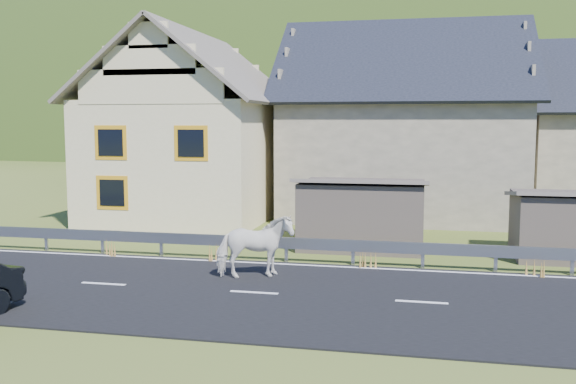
# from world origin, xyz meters

# --- Properties ---
(ground) EXTENTS (160.00, 160.00, 0.00)m
(ground) POSITION_xyz_m (0.00, 0.00, 0.00)
(ground) COLOR #354815
(ground) RESTS_ON ground
(road) EXTENTS (60.00, 7.00, 0.04)m
(road) POSITION_xyz_m (0.00, 0.00, 0.02)
(road) COLOR black
(road) RESTS_ON ground
(lane_markings) EXTENTS (60.00, 6.60, 0.01)m
(lane_markings) POSITION_xyz_m (0.00, 0.00, 0.04)
(lane_markings) COLOR silver
(lane_markings) RESTS_ON road
(guardrail) EXTENTS (28.10, 0.09, 0.75)m
(guardrail) POSITION_xyz_m (-0.00, 3.68, 0.56)
(guardrail) COLOR #93969B
(guardrail) RESTS_ON ground
(shed_left) EXTENTS (4.30, 3.30, 2.40)m
(shed_left) POSITION_xyz_m (-2.00, 6.50, 1.10)
(shed_left) COLOR brown
(shed_left) RESTS_ON ground
(shed_right) EXTENTS (3.80, 2.90, 2.20)m
(shed_right) POSITION_xyz_m (4.50, 6.00, 1.00)
(shed_right) COLOR brown
(shed_right) RESTS_ON ground
(house_cream) EXTENTS (7.80, 9.80, 8.30)m
(house_cream) POSITION_xyz_m (-10.00, 12.00, 4.36)
(house_cream) COLOR beige
(house_cream) RESTS_ON ground
(house_stone_a) EXTENTS (10.80, 9.80, 8.90)m
(house_stone_a) POSITION_xyz_m (-1.00, 15.00, 4.63)
(house_stone_a) COLOR tan
(house_stone_a) RESTS_ON ground
(mountain) EXTENTS (440.00, 280.00, 260.00)m
(mountain) POSITION_xyz_m (5.00, 180.00, -20.00)
(mountain) COLOR #283C12
(mountain) RESTS_ON ground
(conifer_patch) EXTENTS (76.00, 50.00, 28.00)m
(conifer_patch) POSITION_xyz_m (-55.00, 110.00, 6.00)
(conifer_patch) COLOR black
(conifer_patch) RESTS_ON ground
(horse) EXTENTS (1.65, 2.19, 1.68)m
(horse) POSITION_xyz_m (-4.38, 1.47, 0.88)
(horse) COLOR white
(horse) RESTS_ON road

